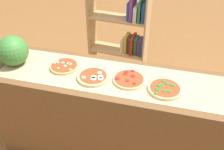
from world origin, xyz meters
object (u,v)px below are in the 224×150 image
pizza_mozzarella_1 (93,77)px  watermelon (13,51)px  pizza_mushroom_0 (64,66)px  pizza_pepperoni_2 (129,79)px  bookshelf (125,38)px  pizza_spinach_3 (165,89)px

pizza_mozzarella_1 → watermelon: watermelon is taller
pizza_mushroom_0 → pizza_pepperoni_2: pizza_mushroom_0 is taller
pizza_mozzarella_1 → watermelon: 0.71m
pizza_pepperoni_2 → watermelon: watermelon is taller
bookshelf → pizza_pepperoni_2: bearing=-77.1°
pizza_spinach_3 → pizza_mozzarella_1: bearing=179.1°
pizza_mushroom_0 → bookshelf: (0.29, 1.13, -0.27)m
pizza_mushroom_0 → pizza_mozzarella_1: bearing=-16.1°
pizza_mozzarella_1 → bookshelf: (0.01, 1.21, -0.27)m
pizza_mushroom_0 → watermelon: size_ratio=0.94×
pizza_mozzarella_1 → bookshelf: bearing=89.5°
pizza_pepperoni_2 → pizza_spinach_3: size_ratio=1.00×
pizza_mozzarella_1 → bookshelf: 1.24m
pizza_spinach_3 → pizza_pepperoni_2: bearing=170.4°
pizza_mushroom_0 → pizza_spinach_3: pizza_mushroom_0 is taller
pizza_mozzarella_1 → pizza_pepperoni_2: 0.28m
pizza_spinach_3 → watermelon: size_ratio=1.00×
pizza_mushroom_0 → watermelon: (-0.42, -0.05, 0.11)m
pizza_mushroom_0 → pizza_mozzarella_1: 0.29m
pizza_mushroom_0 → bookshelf: bearing=75.6°
pizza_pepperoni_2 → pizza_mushroom_0: bearing=175.7°
pizza_pepperoni_2 → bookshelf: (-0.27, 1.17, -0.27)m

